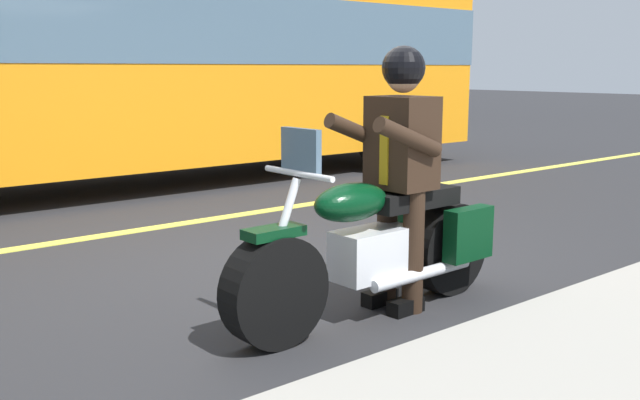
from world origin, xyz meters
The scene contains 5 objects.
ground_plane centered at (0.00, 0.00, 0.00)m, with size 80.00×80.00×0.00m, color #28282B.
lane_center_stripe centered at (0.00, -2.00, 0.01)m, with size 60.00×0.16×0.01m, color #E5DB4C.
motorcycle_main centered at (0.23, 1.27, 0.45)m, with size 2.21×0.61×1.26m.
rider_main centered at (0.04, 1.26, 1.04)m, with size 0.63×0.55×1.74m.
bus_near centered at (-0.94, -4.65, 1.87)m, with size 11.05×2.70×3.30m.
Camera 1 is at (3.37, 4.49, 1.60)m, focal length 39.86 mm.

